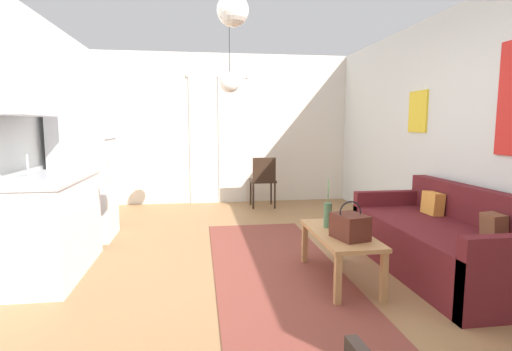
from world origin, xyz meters
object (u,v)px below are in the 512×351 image
object	(u,v)px
couch	(445,244)
pendant_lamp_near	(233,10)
pendant_lamp_far	(230,82)
coffee_table	(340,239)
bamboo_vase	(328,215)
refrigerator	(84,170)
accent_chair	(263,179)
handbag	(350,226)

from	to	relation	value
couch	pendant_lamp_near	size ratio (longest dim) A/B	3.43
couch	pendant_lamp_far	xyz separation A→B (m)	(-1.86, 1.75, 1.63)
couch	coffee_table	distance (m)	1.04
bamboo_vase	refrigerator	size ratio (longest dim) A/B	0.27
refrigerator	accent_chair	size ratio (longest dim) A/B	1.98
coffee_table	handbag	xyz separation A→B (m)	(0.01, -0.21, 0.17)
couch	refrigerator	size ratio (longest dim) A/B	1.16
couch	bamboo_vase	world-z (taller)	bamboo_vase
couch	coffee_table	world-z (taller)	couch
handbag	pendant_lamp_far	world-z (taller)	pendant_lamp_far
coffee_table	bamboo_vase	bearing A→B (deg)	107.67
couch	refrigerator	distance (m)	4.04
couch	refrigerator	world-z (taller)	refrigerator
handbag	pendant_lamp_near	xyz separation A→B (m)	(-0.98, -0.26, 1.60)
refrigerator	bamboo_vase	bearing A→B (deg)	-31.38
pendant_lamp_far	accent_chair	bearing A→B (deg)	65.25
accent_chair	pendant_lamp_far	size ratio (longest dim) A/B	1.02
couch	bamboo_vase	size ratio (longest dim) A/B	4.35
coffee_table	pendant_lamp_near	size ratio (longest dim) A/B	1.82
refrigerator	pendant_lamp_near	world-z (taller)	pendant_lamp_near
bamboo_vase	pendant_lamp_far	distance (m)	2.23
accent_chair	bamboo_vase	bearing A→B (deg)	92.18
couch	bamboo_vase	bearing A→B (deg)	172.25
coffee_table	accent_chair	bearing A→B (deg)	92.98
coffee_table	refrigerator	world-z (taller)	refrigerator
handbag	accent_chair	bearing A→B (deg)	92.93
couch	handbag	xyz separation A→B (m)	(-1.03, -0.24, 0.27)
bamboo_vase	pendant_lamp_far	world-z (taller)	pendant_lamp_far
refrigerator	pendant_lamp_near	xyz separation A→B (m)	(1.61, -2.19, 1.31)
coffee_table	refrigerator	xyz separation A→B (m)	(-2.59, 1.72, 0.46)
pendant_lamp_far	pendant_lamp_near	bearing A→B (deg)	-93.84
bamboo_vase	handbag	distance (m)	0.39
handbag	refrigerator	distance (m)	3.25
accent_chair	pendant_lamp_near	xyz separation A→B (m)	(-0.81, -3.67, 1.66)
coffee_table	accent_chair	world-z (taller)	accent_chair
handbag	pendant_lamp_far	bearing A→B (deg)	112.68
coffee_table	handbag	distance (m)	0.27
bamboo_vase	refrigerator	bearing A→B (deg)	148.62
handbag	accent_chair	world-z (taller)	accent_chair
refrigerator	accent_chair	world-z (taller)	refrigerator
coffee_table	handbag	size ratio (longest dim) A/B	3.09
couch	accent_chair	xyz separation A→B (m)	(-1.20, 3.18, 0.21)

